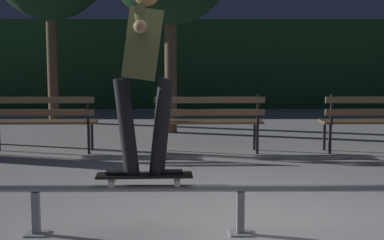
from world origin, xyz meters
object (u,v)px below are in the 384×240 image
at_px(park_bench_right_center, 377,117).
at_px(grind_rail, 241,196).
at_px(park_bench_left_center, 209,117).
at_px(park_bench_leftmost, 41,117).
at_px(skateboarder, 144,60).
at_px(skateboard, 144,176).

bearing_deg(park_bench_right_center, grind_rail, -122.39).
height_order(grind_rail, park_bench_left_center, park_bench_left_center).
height_order(grind_rail, park_bench_leftmost, park_bench_leftmost).
distance_m(grind_rail, skateboarder, 1.35).
xyz_separation_m(grind_rail, skateboard, (-0.79, -0.00, 0.17)).
height_order(park_bench_leftmost, park_bench_left_center, same).
bearing_deg(grind_rail, skateboard, -180.00).
height_order(skateboard, park_bench_right_center, park_bench_right_center).
bearing_deg(skateboarder, park_bench_leftmost, 115.94).
height_order(skateboarder, park_bench_right_center, skateboarder).
bearing_deg(park_bench_right_center, skateboard, -130.26).
relative_size(skateboarder, park_bench_leftmost, 0.97).
height_order(skateboarder, park_bench_leftmost, skateboarder).
bearing_deg(park_bench_leftmost, grind_rail, -55.09).
height_order(skateboarder, park_bench_left_center, skateboarder).
distance_m(skateboard, park_bench_right_center, 4.86).
relative_size(skateboard, skateboarder, 0.51).
bearing_deg(skateboard, grind_rail, 0.00).
xyz_separation_m(grind_rail, park_bench_left_center, (-0.12, 3.71, 0.22)).
bearing_deg(park_bench_left_center, skateboarder, -100.20).
height_order(skateboard, park_bench_leftmost, park_bench_leftmost).
bearing_deg(skateboard, park_bench_right_center, 49.74).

